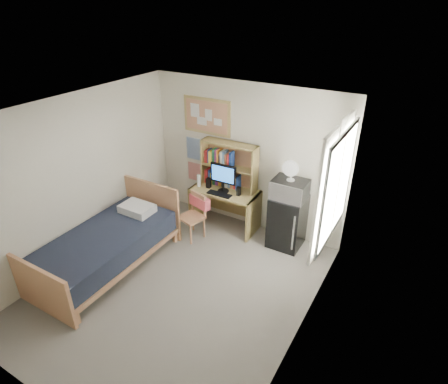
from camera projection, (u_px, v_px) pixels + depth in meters
The scene contains 26 objects.
floor at pixel (178, 288), 5.50m from camera, with size 3.60×4.20×0.02m, color gray.
ceiling at pixel (165, 114), 4.26m from camera, with size 3.60×4.20×0.02m, color silver.
wall_back at pixel (246, 158), 6.48m from camera, with size 3.60×0.04×2.60m, color silver.
wall_front at pixel (26, 319), 3.28m from camera, with size 3.60×0.04×2.60m, color silver.
wall_left at pixel (77, 181), 5.68m from camera, with size 0.04×4.20×2.60m, color silver.
wall_right at pixel (304, 255), 4.07m from camera, with size 0.04×4.20×2.60m, color silver.
window_unit at pixel (334, 186), 4.87m from camera, with size 0.10×1.40×1.70m, color white.
curtain_left at pixel (323, 198), 4.58m from camera, with size 0.04×0.55×1.70m, color white.
curtain_right at pixel (340, 174), 5.19m from camera, with size 0.04×0.55×1.70m, color white.
bulletin_board at pixel (207, 116), 6.52m from camera, with size 0.94×0.03×0.64m, color tan.
poster_wave at pixel (193, 149), 6.98m from camera, with size 0.30×0.01×0.42m, color #244E92.
poster_japan at pixel (194, 171), 7.20m from camera, with size 0.28×0.01×0.36m, color red.
desk at pixel (225, 208), 6.78m from camera, with size 1.19×0.60×0.74m, color tan.
desk_chair at pixel (191, 217), 6.44m from camera, with size 0.41×0.41×0.82m, color tan.
mini_fridge at pixel (287, 221), 6.23m from camera, with size 0.54×0.54×0.91m, color black.
bed at pixel (107, 250), 5.78m from camera, with size 1.10×2.21×0.61m, color black.
hutch at pixel (229, 165), 6.52m from camera, with size 1.02×0.26×0.83m, color tan.
monitor at pixel (223, 178), 6.43m from camera, with size 0.48×0.04×0.51m, color black.
keyboard at pixel (219, 194), 6.44m from camera, with size 0.44×0.14×0.02m, color black.
speaker_left at pixel (209, 183), 6.64m from camera, with size 0.08×0.08×0.18m, color black.
speaker_right at pixel (239, 191), 6.39m from camera, with size 0.06×0.06×0.16m, color black.
water_bottle at pixel (199, 181), 6.68m from camera, with size 0.07×0.07×0.22m, color white.
hoodie at pixel (200, 202), 6.45m from camera, with size 0.42×0.13×0.20m, color #FF616E.
microwave at pixel (290, 189), 5.93m from camera, with size 0.55×0.41×0.32m, color silver.
desk_fan at pixel (291, 171), 5.78m from camera, with size 0.25×0.25×0.32m, color white.
pillow at pixel (137, 209), 6.18m from camera, with size 0.54×0.38×0.13m, color white.
Camera 1 is at (2.70, -3.26, 3.83)m, focal length 30.00 mm.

